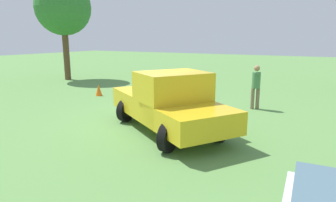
% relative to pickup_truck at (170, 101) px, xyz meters
% --- Properties ---
extents(ground_plane, '(80.00, 80.00, 0.00)m').
position_rel_pickup_truck_xyz_m(ground_plane, '(-0.84, -1.03, -0.92)').
color(ground_plane, '#5B8C47').
extents(pickup_truck, '(4.15, 4.99, 1.79)m').
position_rel_pickup_truck_xyz_m(pickup_truck, '(0.00, 0.00, 0.00)').
color(pickup_truck, black).
rests_on(pickup_truck, ground_plane).
extents(person_bystander, '(0.43, 0.43, 1.70)m').
position_rel_pickup_truck_xyz_m(person_bystander, '(-4.09, 1.54, 0.04)').
color(person_bystander, '#7A6B51').
rests_on(person_bystander, ground_plane).
extents(tree_side, '(3.49, 3.49, 6.35)m').
position_rel_pickup_truck_xyz_m(tree_side, '(-6.34, -11.26, 3.65)').
color(tree_side, brown).
rests_on(tree_side, ground_plane).
extents(traffic_cone, '(0.32, 0.32, 0.55)m').
position_rel_pickup_truck_xyz_m(traffic_cone, '(-3.14, -5.65, -0.64)').
color(traffic_cone, orange).
rests_on(traffic_cone, ground_plane).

